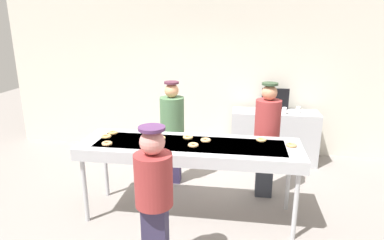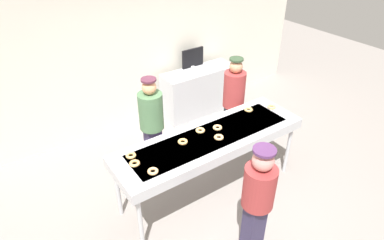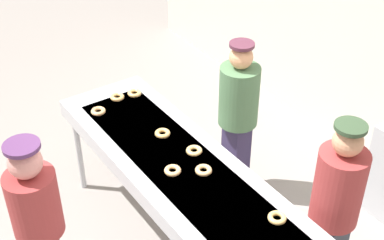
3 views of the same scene
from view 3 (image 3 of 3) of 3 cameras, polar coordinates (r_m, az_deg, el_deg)
fryer_conveyor at (r=4.28m, az=-1.33°, el=-5.45°), size 2.78×0.83×1.01m
glazed_donut_0 at (r=4.14m, az=-2.06°, el=-5.37°), size 0.19×0.19×0.04m
glazed_donut_1 at (r=4.53m, az=-3.14°, el=-1.42°), size 0.19×0.19×0.04m
glazed_donut_2 at (r=4.14m, az=1.23°, el=-5.34°), size 0.14×0.14×0.04m
glazed_donut_3 at (r=5.04m, az=-7.92°, el=2.42°), size 0.18×0.18×0.04m
glazed_donut_4 at (r=4.87m, az=-9.90°, el=0.93°), size 0.15×0.15×0.04m
glazed_donut_6 at (r=5.08m, az=-6.11°, el=2.85°), size 0.17×0.17×0.04m
glazed_donut_7 at (r=4.33m, az=0.23°, el=-3.27°), size 0.14×0.14×0.04m
glazed_donut_8 at (r=3.81m, az=9.00°, el=-10.20°), size 0.18×0.18×0.04m
worker_baker at (r=4.99m, az=4.91°, el=1.02°), size 0.37×0.37×1.63m
worker_assistant at (r=4.07m, az=14.87°, el=-8.81°), size 0.35×0.35×1.69m
customer_waiting at (r=4.09m, az=-16.03°, el=-9.93°), size 0.37×0.37×1.57m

